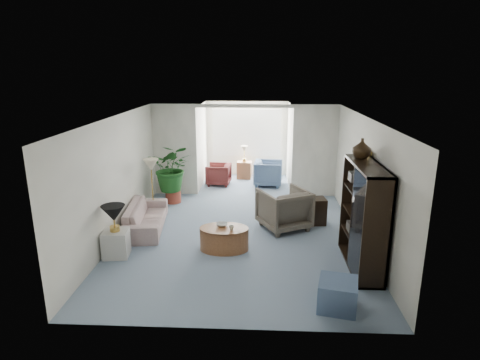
# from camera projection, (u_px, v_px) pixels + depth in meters

# --- Properties ---
(floor) EXTENTS (6.00, 6.00, 0.00)m
(floor) POSITION_uv_depth(u_px,v_px,m) (239.00, 239.00, 8.38)
(floor) COLOR #8899B3
(floor) RESTS_ON ground
(sunroom_floor) EXTENTS (2.60, 2.60, 0.00)m
(sunroom_floor) POSITION_uv_depth(u_px,v_px,m) (245.00, 184.00, 12.32)
(sunroom_floor) COLOR #8899B3
(sunroom_floor) RESTS_ON ground
(back_pier_left) EXTENTS (1.20, 0.12, 2.50)m
(back_pier_left) POSITION_uv_depth(u_px,v_px,m) (175.00, 150.00, 11.02)
(back_pier_left) COLOR white
(back_pier_left) RESTS_ON ground
(back_pier_right) EXTENTS (1.20, 0.12, 2.50)m
(back_pier_right) POSITION_uv_depth(u_px,v_px,m) (315.00, 151.00, 10.84)
(back_pier_right) COLOR white
(back_pier_right) RESTS_ON ground
(back_header) EXTENTS (2.60, 0.12, 0.10)m
(back_header) POSITION_uv_depth(u_px,v_px,m) (244.00, 106.00, 10.60)
(back_header) COLOR white
(back_header) RESTS_ON back_pier_left
(window_pane) EXTENTS (2.20, 0.02, 1.50)m
(window_pane) POSITION_uv_depth(u_px,v_px,m) (247.00, 133.00, 12.98)
(window_pane) COLOR white
(window_blinds) EXTENTS (2.20, 0.02, 1.50)m
(window_blinds) POSITION_uv_depth(u_px,v_px,m) (247.00, 133.00, 12.96)
(window_blinds) COLOR white
(framed_picture) EXTENTS (0.04, 0.50, 0.40)m
(framed_picture) POSITION_uv_depth(u_px,v_px,m) (367.00, 161.00, 7.71)
(framed_picture) COLOR beige
(sofa) EXTENTS (0.96, 1.97, 0.55)m
(sofa) POSITION_uv_depth(u_px,v_px,m) (146.00, 217.00, 8.85)
(sofa) COLOR beige
(sofa) RESTS_ON ground
(end_table) EXTENTS (0.51, 0.51, 0.50)m
(end_table) POSITION_uv_depth(u_px,v_px,m) (116.00, 243.00, 7.56)
(end_table) COLOR beige
(end_table) RESTS_ON ground
(table_lamp) EXTENTS (0.44, 0.44, 0.30)m
(table_lamp) POSITION_uv_depth(u_px,v_px,m) (113.00, 213.00, 7.40)
(table_lamp) COLOR black
(table_lamp) RESTS_ON end_table
(floor_lamp) EXTENTS (0.36, 0.36, 0.28)m
(floor_lamp) POSITION_uv_depth(u_px,v_px,m) (151.00, 165.00, 9.36)
(floor_lamp) COLOR beige
(floor_lamp) RESTS_ON ground
(coffee_table) EXTENTS (1.05, 1.05, 0.45)m
(coffee_table) POSITION_uv_depth(u_px,v_px,m) (224.00, 239.00, 7.84)
(coffee_table) COLOR #935D35
(coffee_table) RESTS_ON ground
(coffee_bowl) EXTENTS (0.24, 0.24, 0.05)m
(coffee_bowl) POSITION_uv_depth(u_px,v_px,m) (222.00, 225.00, 7.87)
(coffee_bowl) COLOR beige
(coffee_bowl) RESTS_ON coffee_table
(coffee_cup) EXTENTS (0.11, 0.11, 0.09)m
(coffee_cup) POSITION_uv_depth(u_px,v_px,m) (231.00, 228.00, 7.66)
(coffee_cup) COLOR beige
(coffee_cup) RESTS_ON coffee_table
(wingback_chair) EXTENTS (1.30, 1.31, 0.89)m
(wingback_chair) POSITION_uv_depth(u_px,v_px,m) (284.00, 209.00, 8.83)
(wingback_chair) COLOR #6A6053
(wingback_chair) RESTS_ON ground
(side_table_dark) EXTENTS (0.55, 0.46, 0.60)m
(side_table_dark) POSITION_uv_depth(u_px,v_px,m) (314.00, 211.00, 9.13)
(side_table_dark) COLOR black
(side_table_dark) RESTS_ON ground
(entertainment_cabinet) EXTENTS (0.45, 1.68, 1.87)m
(entertainment_cabinet) POSITION_uv_depth(u_px,v_px,m) (364.00, 217.00, 7.01)
(entertainment_cabinet) COLOR black
(entertainment_cabinet) RESTS_ON ground
(cabinet_urn) EXTENTS (0.34, 0.34, 0.35)m
(cabinet_urn) POSITION_uv_depth(u_px,v_px,m) (362.00, 148.00, 7.19)
(cabinet_urn) COLOR black
(cabinet_urn) RESTS_ON entertainment_cabinet
(ottoman) EXTENTS (0.66, 0.66, 0.44)m
(ottoman) POSITION_uv_depth(u_px,v_px,m) (338.00, 294.00, 5.93)
(ottoman) COLOR slate
(ottoman) RESTS_ON ground
(plant_pot) EXTENTS (0.40, 0.40, 0.32)m
(plant_pot) POSITION_uv_depth(u_px,v_px,m) (173.00, 196.00, 10.60)
(plant_pot) COLOR brown
(plant_pot) RESTS_ON ground
(house_plant) EXTENTS (1.12, 0.97, 1.24)m
(house_plant) POSITION_uv_depth(u_px,v_px,m) (172.00, 168.00, 10.39)
(house_plant) COLOR #1C541D
(house_plant) RESTS_ON plant_pot
(sunroom_chair_blue) EXTENTS (0.89, 0.87, 0.75)m
(sunroom_chair_blue) POSITION_uv_depth(u_px,v_px,m) (268.00, 173.00, 12.07)
(sunroom_chair_blue) COLOR slate
(sunroom_chair_blue) RESTS_ON ground
(sunroom_chair_maroon) EXTENTS (0.76, 0.74, 0.64)m
(sunroom_chair_maroon) POSITION_uv_depth(u_px,v_px,m) (218.00, 174.00, 12.16)
(sunroom_chair_maroon) COLOR #5B1F23
(sunroom_chair_maroon) RESTS_ON ground
(sunroom_table) EXTENTS (0.47, 0.38, 0.54)m
(sunroom_table) POSITION_uv_depth(u_px,v_px,m) (244.00, 170.00, 12.86)
(sunroom_table) COLOR #935D35
(sunroom_table) RESTS_ON ground
(shelf_clutter) EXTENTS (0.30, 1.13, 1.06)m
(shelf_clutter) POSITION_uv_depth(u_px,v_px,m) (363.00, 210.00, 6.89)
(shelf_clutter) COLOR black
(shelf_clutter) RESTS_ON entertainment_cabinet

